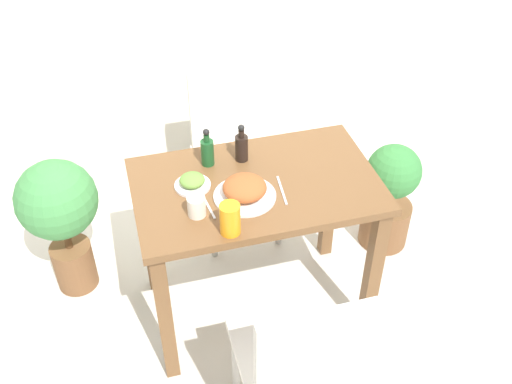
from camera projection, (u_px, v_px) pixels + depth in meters
The scene contains 14 objects.
ground_plane at pixel (256, 304), 2.98m from camera, with size 16.00×16.00×0.00m, color beige.
dining_table at pixel (256, 208), 2.58m from camera, with size 1.02×0.63×0.78m.
chair_near at pixel (301, 360), 2.13m from camera, with size 0.42×0.42×0.91m.
chair_far at pixel (233, 145), 3.15m from camera, with size 0.42×0.42×0.91m.
food_plate at pixel (245, 190), 2.39m from camera, with size 0.25×0.25×0.09m.
side_plate at pixel (192, 182), 2.45m from camera, with size 0.15×0.15×0.06m.
drink_cup at pixel (197, 206), 2.31m from camera, with size 0.07×0.07×0.08m.
juice_glass at pixel (230, 219), 2.22m from camera, with size 0.08×0.08×0.13m.
sauce_bottle at pixel (242, 147), 2.57m from camera, with size 0.06×0.06×0.18m.
condiment_bottle at pixel (207, 151), 2.55m from camera, with size 0.06×0.06×0.18m.
fork_utensil at pixel (207, 204), 2.38m from camera, with size 0.03×0.19×0.00m.
spoon_utensil at pixel (282, 190), 2.45m from camera, with size 0.03×0.18×0.00m.
potted_plant_left at pixel (60, 211), 2.79m from camera, with size 0.38×0.38×0.75m.
potted_plant_right at pixel (390, 195), 3.14m from camera, with size 0.28×0.28×0.62m.
Camera 1 is at (-0.52, -1.87, 2.33)m, focal length 42.00 mm.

